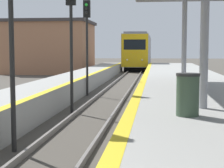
% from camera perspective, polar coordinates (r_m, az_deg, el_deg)
% --- Properties ---
extents(train, '(2.88, 18.51, 4.36)m').
position_cam_1_polar(train, '(48.66, 4.09, 5.01)').
color(train, black).
rests_on(train, ground).
extents(signal_near, '(0.36, 0.31, 5.03)m').
position_cam_1_polar(signal_near, '(9.22, -15.21, 11.45)').
color(signal_near, black).
rests_on(signal_near, ground).
extents(signal_mid, '(0.36, 0.31, 5.03)m').
position_cam_1_polar(signal_mid, '(14.46, -6.27, 9.31)').
color(signal_mid, black).
rests_on(signal_mid, ground).
extents(signal_far, '(0.36, 0.31, 5.03)m').
position_cam_1_polar(signal_far, '(19.96, -3.85, 8.22)').
color(signal_far, black).
rests_on(signal_far, ground).
extents(trash_bin, '(0.54, 0.54, 0.97)m').
position_cam_1_polar(trash_bin, '(8.66, 11.46, -1.58)').
color(trash_bin, '#384C38').
rests_on(trash_bin, platform_right).
extents(station_building, '(8.80, 7.60, 5.39)m').
position_cam_1_polar(station_building, '(39.73, -9.50, 5.60)').
color(station_building, '#9E6B4C').
rests_on(station_building, ground).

